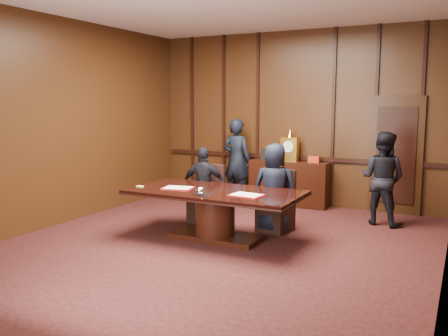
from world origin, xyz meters
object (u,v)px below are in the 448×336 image
sideboard (289,181)px  signatory_left (204,185)px  signatory_right (275,188)px  witness_left (237,160)px  witness_right (383,178)px  conference_table (215,207)px

sideboard → signatory_left: 2.21m
sideboard → signatory_right: sideboard is taller
sideboard → witness_left: (-1.10, -0.16, 0.38)m
signatory_left → witness_left: bearing=-98.2°
signatory_right → witness_right: bearing=-148.2°
sideboard → witness_right: size_ratio=1.00×
signatory_right → witness_right: 1.95m
signatory_left → signatory_right: (1.30, 0.00, 0.06)m
witness_left → signatory_left: bearing=104.3°
signatory_right → witness_left: bearing=-60.0°
sideboard → witness_left: 1.18m
witness_left → witness_right: bearing=175.1°
sideboard → conference_table: bearing=-93.6°
sideboard → signatory_right: size_ratio=1.11×
witness_left → witness_right: size_ratio=1.09×
signatory_left → signatory_right: size_ratio=0.91×
conference_table → witness_left: (-0.92, 2.68, 0.36)m
signatory_right → witness_left: (-1.57, 1.88, 0.15)m
sideboard → signatory_left: sideboard is taller
conference_table → signatory_left: signatory_left is taller
signatory_right → witness_right: (1.45, 1.30, 0.08)m
sideboard → witness_left: witness_left is taller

